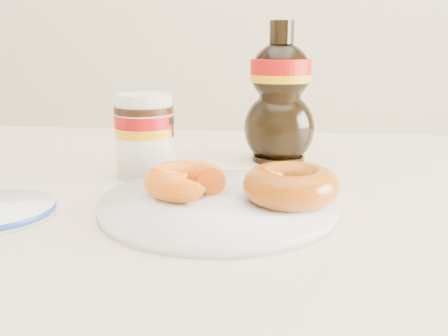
# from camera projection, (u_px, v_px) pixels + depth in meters

# --- Properties ---
(dining_table) EXTENTS (1.40, 0.90, 0.75)m
(dining_table) POSITION_uv_depth(u_px,v_px,m) (210.00, 259.00, 0.62)
(dining_table) COLOR beige
(dining_table) RESTS_ON ground
(plate) EXTENTS (0.26, 0.26, 0.01)m
(plate) POSITION_uv_depth(u_px,v_px,m) (219.00, 204.00, 0.55)
(plate) COLOR white
(plate) RESTS_ON dining_table
(donut_bitten) EXTENTS (0.10, 0.10, 0.03)m
(donut_bitten) POSITION_uv_depth(u_px,v_px,m) (185.00, 181.00, 0.56)
(donut_bitten) COLOR orange
(donut_bitten) RESTS_ON plate
(donut_whole) EXTENTS (0.12, 0.12, 0.04)m
(donut_whole) POSITION_uv_depth(u_px,v_px,m) (290.00, 185.00, 0.53)
(donut_whole) COLOR #934A09
(donut_whole) RESTS_ON plate
(nutella_jar) EXTENTS (0.08, 0.08, 0.11)m
(nutella_jar) POSITION_uv_depth(u_px,v_px,m) (145.00, 132.00, 0.67)
(nutella_jar) COLOR white
(nutella_jar) RESTS_ON dining_table
(syrup_bottle) EXTENTS (0.13, 0.12, 0.21)m
(syrup_bottle) POSITION_uv_depth(u_px,v_px,m) (280.00, 93.00, 0.75)
(syrup_bottle) COLOR black
(syrup_bottle) RESTS_ON dining_table
(dark_jar) EXTENTS (0.05, 0.05, 0.08)m
(dark_jar) POSITION_uv_depth(u_px,v_px,m) (156.00, 148.00, 0.68)
(dark_jar) COLOR black
(dark_jar) RESTS_ON dining_table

